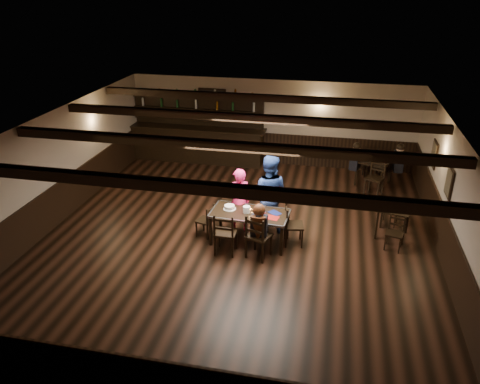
% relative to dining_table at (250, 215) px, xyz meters
% --- Properties ---
extents(ground, '(10.00, 10.00, 0.00)m').
position_rel_dining_table_xyz_m(ground, '(-0.30, 0.12, -0.68)').
color(ground, black).
rests_on(ground, ground).
extents(room_shell, '(9.02, 10.02, 2.71)m').
position_rel_dining_table_xyz_m(room_shell, '(-0.29, 0.16, 1.06)').
color(room_shell, '#BDB09D').
rests_on(room_shell, ground).
extents(dining_table, '(1.79, 0.98, 0.75)m').
position_rel_dining_table_xyz_m(dining_table, '(0.00, 0.00, 0.00)').
color(dining_table, black).
rests_on(dining_table, ground).
extents(chair_near_left, '(0.47, 0.45, 0.99)m').
position_rel_dining_table_xyz_m(chair_near_left, '(-0.42, -0.63, -0.11)').
color(chair_near_left, black).
rests_on(chair_near_left, ground).
extents(chair_near_right, '(0.60, 0.58, 1.01)m').
position_rel_dining_table_xyz_m(chair_near_right, '(0.28, -0.65, -0.09)').
color(chair_near_right, black).
rests_on(chair_near_right, ground).
extents(chair_end_left, '(0.44, 0.45, 0.79)m').
position_rel_dining_table_xyz_m(chair_end_left, '(-1.00, 0.06, -0.22)').
color(chair_end_left, black).
rests_on(chair_end_left, ground).
extents(chair_end_right, '(0.49, 0.51, 0.94)m').
position_rel_dining_table_xyz_m(chair_end_right, '(0.91, 0.11, -0.13)').
color(chair_end_right, black).
rests_on(chair_end_right, ground).
extents(chair_far_pushed, '(0.40, 0.38, 0.80)m').
position_rel_dining_table_xyz_m(chair_far_pushed, '(-0.79, 1.15, -0.22)').
color(chair_far_pushed, black).
rests_on(chair_far_pushed, ground).
extents(woman_pink, '(0.69, 0.58, 1.60)m').
position_rel_dining_table_xyz_m(woman_pink, '(-0.35, 0.45, 0.12)').
color(woman_pink, '#FF2D80').
rests_on(woman_pink, ground).
extents(man_blue, '(0.92, 0.73, 1.87)m').
position_rel_dining_table_xyz_m(man_blue, '(0.31, 0.73, 0.25)').
color(man_blue, navy).
rests_on(man_blue, ground).
extents(seated_person, '(0.34, 0.52, 0.84)m').
position_rel_dining_table_xyz_m(seated_person, '(0.31, -0.59, 0.16)').
color(seated_person, black).
rests_on(seated_person, ground).
extents(cake, '(0.29, 0.29, 0.09)m').
position_rel_dining_table_xyz_m(cake, '(-0.48, 0.08, 0.11)').
color(cake, white).
rests_on(cake, dining_table).
extents(plate_stack_a, '(0.16, 0.16, 0.15)m').
position_rel_dining_table_xyz_m(plate_stack_a, '(-0.07, -0.02, 0.15)').
color(plate_stack_a, white).
rests_on(plate_stack_a, dining_table).
extents(plate_stack_b, '(0.15, 0.15, 0.18)m').
position_rel_dining_table_xyz_m(plate_stack_b, '(0.21, 0.00, 0.16)').
color(plate_stack_b, white).
rests_on(plate_stack_b, dining_table).
extents(tea_light, '(0.05, 0.05, 0.06)m').
position_rel_dining_table_xyz_m(tea_light, '(-0.00, 0.10, 0.09)').
color(tea_light, '#A5A8AD').
rests_on(tea_light, dining_table).
extents(salt_shaker, '(0.03, 0.03, 0.09)m').
position_rel_dining_table_xyz_m(salt_shaker, '(0.34, -0.10, 0.11)').
color(salt_shaker, silver).
rests_on(salt_shaker, dining_table).
extents(pepper_shaker, '(0.03, 0.03, 0.09)m').
position_rel_dining_table_xyz_m(pepper_shaker, '(0.36, -0.07, 0.11)').
color(pepper_shaker, '#A5A8AD').
rests_on(pepper_shaker, dining_table).
extents(drink_glass, '(0.07, 0.07, 0.11)m').
position_rel_dining_table_xyz_m(drink_glass, '(0.28, 0.13, 0.13)').
color(drink_glass, silver).
rests_on(drink_glass, dining_table).
extents(menu_red, '(0.36, 0.29, 0.00)m').
position_rel_dining_table_xyz_m(menu_red, '(0.51, -0.14, 0.07)').
color(menu_red, maroon).
rests_on(menu_red, dining_table).
extents(menu_blue, '(0.33, 0.32, 0.00)m').
position_rel_dining_table_xyz_m(menu_blue, '(0.55, 0.10, 0.07)').
color(menu_blue, '#0F174B').
rests_on(menu_blue, dining_table).
extents(bar_counter, '(4.50, 0.70, 2.20)m').
position_rel_dining_table_xyz_m(bar_counter, '(-2.67, 4.84, 0.04)').
color(bar_counter, black).
rests_on(bar_counter, ground).
extents(back_table_a, '(0.88, 0.88, 0.75)m').
position_rel_dining_table_xyz_m(back_table_a, '(3.20, 0.95, -0.04)').
color(back_table_a, black).
rests_on(back_table_a, ground).
extents(back_table_b, '(1.17, 1.17, 0.75)m').
position_rel_dining_table_xyz_m(back_table_b, '(2.90, 3.99, -0.03)').
color(back_table_b, black).
rests_on(back_table_b, ground).
extents(bg_patron_left, '(0.35, 0.44, 0.80)m').
position_rel_dining_table_xyz_m(bg_patron_left, '(2.36, 3.90, 0.18)').
color(bg_patron_left, black).
rests_on(bg_patron_left, ground).
extents(bg_patron_right, '(0.26, 0.40, 0.82)m').
position_rel_dining_table_xyz_m(bg_patron_right, '(3.56, 4.00, 0.19)').
color(bg_patron_right, black).
rests_on(bg_patron_right, ground).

